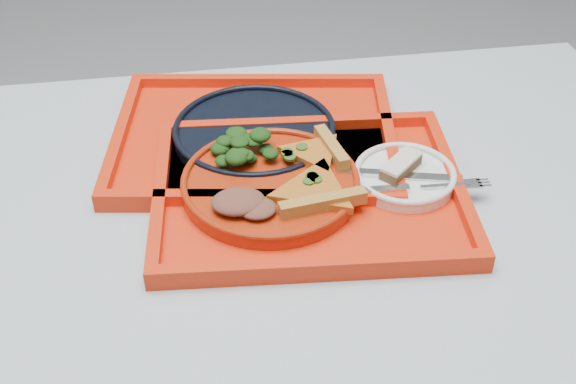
{
  "coord_description": "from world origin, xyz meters",
  "views": [
    {
      "loc": [
        0.04,
        -0.82,
        1.42
      ],
      "look_at": [
        0.16,
        -0.03,
        0.78
      ],
      "focal_mm": 45.0,
      "sensor_mm": 36.0,
      "label": 1
    }
  ],
  "objects_px": {
    "tray_far": "(255,140)",
    "dessert_bar": "(401,166)",
    "navy_plate": "(254,133)",
    "dinner_plate": "(271,186)",
    "tray_main": "(309,194)"
  },
  "relations": [
    {
      "from": "dinner_plate",
      "to": "dessert_bar",
      "type": "distance_m",
      "value": 0.2
    },
    {
      "from": "tray_far",
      "to": "dessert_bar",
      "type": "distance_m",
      "value": 0.25
    },
    {
      "from": "tray_main",
      "to": "navy_plate",
      "type": "xyz_separation_m",
      "value": [
        -0.06,
        0.15,
        0.01
      ]
    },
    {
      "from": "tray_main",
      "to": "navy_plate",
      "type": "height_order",
      "value": "navy_plate"
    },
    {
      "from": "dessert_bar",
      "to": "dinner_plate",
      "type": "bearing_deg",
      "value": 136.6
    },
    {
      "from": "tray_main",
      "to": "navy_plate",
      "type": "relative_size",
      "value": 1.73
    },
    {
      "from": "tray_main",
      "to": "tray_far",
      "type": "xyz_separation_m",
      "value": [
        -0.06,
        0.15,
        0.0
      ]
    },
    {
      "from": "dinner_plate",
      "to": "tray_far",
      "type": "bearing_deg",
      "value": 92.8
    },
    {
      "from": "tray_main",
      "to": "dessert_bar",
      "type": "xyz_separation_m",
      "value": [
        0.14,
        0.01,
        0.03
      ]
    },
    {
      "from": "navy_plate",
      "to": "tray_far",
      "type": "bearing_deg",
      "value": 0.0
    },
    {
      "from": "dinner_plate",
      "to": "navy_plate",
      "type": "distance_m",
      "value": 0.14
    },
    {
      "from": "dinner_plate",
      "to": "dessert_bar",
      "type": "height_order",
      "value": "dessert_bar"
    },
    {
      "from": "navy_plate",
      "to": "dessert_bar",
      "type": "bearing_deg",
      "value": -35.26
    },
    {
      "from": "tray_far",
      "to": "dinner_plate",
      "type": "height_order",
      "value": "dinner_plate"
    },
    {
      "from": "navy_plate",
      "to": "dinner_plate",
      "type": "bearing_deg",
      "value": -87.2
    }
  ]
}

